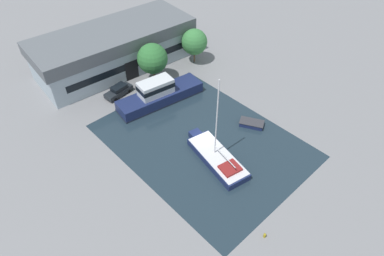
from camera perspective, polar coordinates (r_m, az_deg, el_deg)
ground_plane at (r=47.05m, az=1.70°, el=-2.13°), size 440.00×440.00×0.00m
water_canal at (r=47.05m, az=1.70°, el=-2.12°), size 20.30×27.27×0.01m
warehouse_building at (r=61.74m, az=-12.77°, el=12.87°), size 28.07×13.04×6.90m
quay_tree_near_building at (r=56.19m, az=-6.61°, el=11.41°), size 4.92×4.92×6.72m
quay_tree_by_water at (r=61.24m, az=0.41°, el=14.16°), size 4.50×4.50×6.19m
parked_car at (r=55.70m, az=-12.12°, el=6.12°), size 4.85×2.36×1.64m
sailboat_moored at (r=44.20m, az=4.17°, el=-4.89°), size 5.09×10.89×12.28m
motor_cruiser at (r=52.97m, az=-5.53°, el=5.67°), size 14.19×5.68×3.99m
small_dinghy at (r=49.81m, az=9.90°, el=0.74°), size 3.19×3.83×0.70m
mooring_bollard at (r=38.62m, az=12.02°, el=-17.08°), size 0.30×0.30×0.59m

